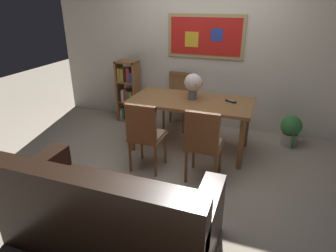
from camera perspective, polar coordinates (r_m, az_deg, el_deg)
The scene contains 11 objects.
ground_plane at distance 3.83m, azimuth 0.53°, elevation -7.87°, with size 12.00×12.00×0.00m, color tan.
wall_back_with_painting at distance 4.82m, azimuth 6.99°, elevation 15.14°, with size 5.20×0.14×2.60m.
dining_table at distance 4.02m, azimuth 4.48°, elevation 3.85°, with size 1.66×0.82×0.74m.
dining_chair_near_left at distance 3.50m, azimuth -4.58°, elevation -1.15°, with size 0.40×0.41×0.91m.
dining_chair_far_left at distance 4.82m, azimuth 2.05°, elevation 5.95°, with size 0.40×0.41×0.91m.
dining_chair_near_right at distance 3.31m, azimuth 6.97°, elevation -2.82°, with size 0.40×0.41×0.91m.
leather_couch at distance 2.65m, azimuth -11.48°, elevation -16.58°, with size 1.80×0.84×0.84m.
bookshelf at distance 5.14m, azimuth -7.81°, elevation 6.78°, with size 0.36×0.28×1.06m.
potted_ivy at distance 4.61m, azimuth 22.98°, elevation -0.66°, with size 0.30×0.30×0.53m.
flower_vase at distance 3.97m, azimuth 4.98°, elevation 8.26°, with size 0.25×0.24×0.36m.
tv_remote at distance 3.99m, azimuth 12.23°, elevation 4.79°, with size 0.16×0.11×0.02m.
Camera 1 is at (1.07, -3.08, 2.00)m, focal length 30.99 mm.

